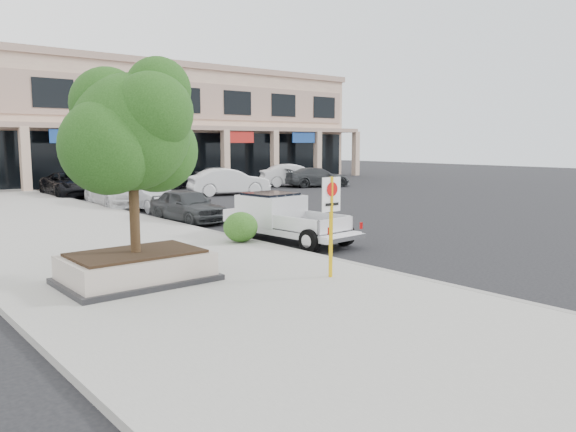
% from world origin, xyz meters
% --- Properties ---
extents(ground, '(120.00, 120.00, 0.00)m').
position_xyz_m(ground, '(0.00, 0.00, 0.00)').
color(ground, black).
rests_on(ground, ground).
extents(sidewalk, '(8.00, 52.00, 0.15)m').
position_xyz_m(sidewalk, '(-5.50, 6.00, 0.07)').
color(sidewalk, gray).
rests_on(sidewalk, ground).
extents(curb, '(0.20, 52.00, 0.15)m').
position_xyz_m(curb, '(-1.55, 6.00, 0.07)').
color(curb, gray).
rests_on(curb, ground).
extents(strip_mall, '(40.55, 12.43, 9.50)m').
position_xyz_m(strip_mall, '(8.00, 33.93, 4.75)').
color(strip_mall, tan).
rests_on(strip_mall, ground).
extents(planter, '(3.20, 2.20, 0.68)m').
position_xyz_m(planter, '(-6.68, 0.65, 0.48)').
color(planter, black).
rests_on(planter, sidewalk).
extents(planter_tree, '(2.90, 2.55, 4.00)m').
position_xyz_m(planter_tree, '(-6.55, 0.80, 3.41)').
color(planter_tree, '#332013').
rests_on(planter_tree, planter).
extents(no_parking_sign, '(0.55, 0.09, 2.30)m').
position_xyz_m(no_parking_sign, '(-3.05, -1.76, 1.63)').
color(no_parking_sign, '#DAA70B').
rests_on(no_parking_sign, sidewalk).
extents(hedge, '(1.10, 0.99, 0.93)m').
position_xyz_m(hedge, '(-2.04, 3.29, 0.62)').
color(hedge, '#1F4513').
rests_on(hedge, sidewalk).
extents(pickup_truck, '(2.24, 5.08, 1.55)m').
position_xyz_m(pickup_truck, '(-0.35, 2.97, 0.78)').
color(pickup_truck, silver).
rests_on(pickup_truck, ground).
extents(curb_car_a, '(1.79, 4.05, 1.36)m').
position_xyz_m(curb_car_a, '(-0.61, 9.09, 0.68)').
color(curb_car_a, '#2B2E30').
rests_on(curb_car_a, ground).
extents(curb_car_b, '(1.43, 4.04, 1.33)m').
position_xyz_m(curb_car_b, '(-0.04, 13.69, 0.66)').
color(curb_car_b, '#9FA0A6').
rests_on(curb_car_b, ground).
extents(curb_car_c, '(2.71, 5.71, 1.61)m').
position_xyz_m(curb_car_c, '(-0.48, 16.41, 0.80)').
color(curb_car_c, silver).
rests_on(curb_car_c, ground).
extents(curb_car_d, '(2.61, 5.38, 1.47)m').
position_xyz_m(curb_car_d, '(-0.63, 22.94, 0.74)').
color(curb_car_d, black).
rests_on(curb_car_d, ground).
extents(lot_car_a, '(4.08, 1.86, 1.36)m').
position_xyz_m(lot_car_a, '(2.00, 21.10, 0.68)').
color(lot_car_a, '#B0B2B9').
rests_on(lot_car_a, ground).
extents(lot_car_b, '(5.17, 2.93, 1.61)m').
position_xyz_m(lot_car_b, '(7.26, 17.94, 0.81)').
color(lot_car_b, silver).
rests_on(lot_car_b, ground).
extents(lot_car_c, '(5.16, 3.41, 1.39)m').
position_xyz_m(lot_car_c, '(15.61, 19.03, 0.69)').
color(lot_car_c, '#2F3235').
rests_on(lot_car_c, ground).
extents(lot_car_d, '(6.40, 4.79, 1.62)m').
position_xyz_m(lot_car_d, '(5.60, 25.16, 0.81)').
color(lot_car_d, black).
rests_on(lot_car_d, ground).
extents(lot_car_e, '(4.12, 2.30, 1.33)m').
position_xyz_m(lot_car_e, '(12.61, 27.37, 0.66)').
color(lot_car_e, '#979A9E').
rests_on(lot_car_e, ground).
extents(lot_car_f, '(5.13, 3.62, 1.61)m').
position_xyz_m(lot_car_f, '(14.72, 20.60, 0.80)').
color(lot_car_f, silver).
rests_on(lot_car_f, ground).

